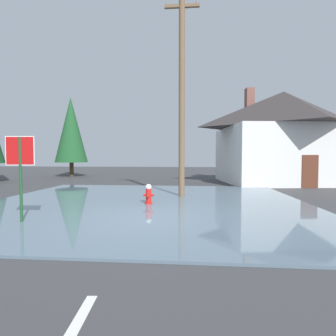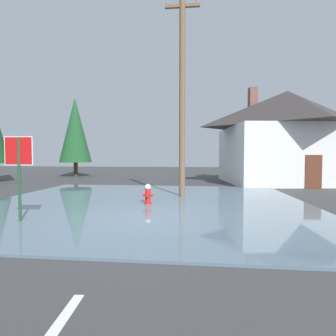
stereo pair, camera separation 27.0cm
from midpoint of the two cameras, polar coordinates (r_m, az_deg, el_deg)
ground_plane at (r=8.12m, az=-4.28°, el=-11.46°), size 80.00×80.00×0.10m
flood_puddle at (r=10.88m, az=-4.19°, el=-7.44°), size 12.89×11.95×0.06m
lane_stop_bar at (r=6.24m, az=1.78°, el=-15.29°), size 4.36×0.35×0.01m
stop_sign_near at (r=8.56m, az=-28.73°, el=1.39°), size 0.82×0.09×2.48m
fire_hydrant at (r=10.41m, az=-3.63°, el=-5.79°), size 0.42×0.36×0.83m
utility_pole at (r=12.64m, az=3.71°, el=15.95°), size 1.60×0.28×9.33m
house at (r=21.04m, az=24.60°, el=6.43°), size 9.86×8.52×7.13m
pine_tree_tall_left at (r=27.00m, az=-19.13°, el=7.72°), size 3.01×3.01×7.51m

